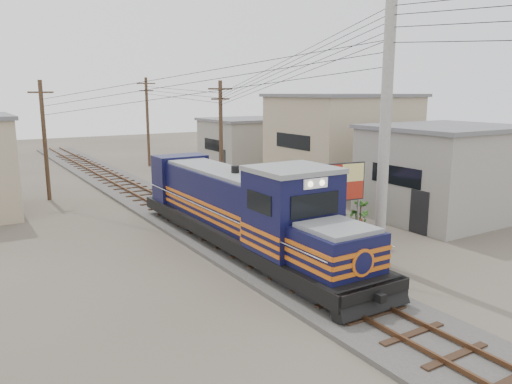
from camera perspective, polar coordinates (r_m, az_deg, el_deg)
ground at (r=17.62m, az=4.44°, el=-9.74°), size 120.00×120.00×0.00m
ballast at (r=25.97m, az=-8.63°, el=-2.68°), size 3.60×70.00×0.16m
track at (r=25.93m, az=-8.64°, el=-2.29°), size 1.15×70.00×0.12m
locomotive at (r=20.03m, az=-1.57°, el=-2.18°), size 2.75×14.98×3.71m
utility_pole_main at (r=18.42m, az=14.53°, el=6.85°), size 0.40×0.40×10.00m
wooden_pole_mid at (r=30.86m, az=-4.03°, el=6.43°), size 1.60×0.24×7.00m
wooden_pole_far at (r=43.80m, az=-12.29°, el=8.01°), size 1.60×0.24×7.50m
wooden_pole_left at (r=31.72m, az=-23.02°, el=5.69°), size 1.60×0.24×7.00m
power_lines at (r=23.79m, az=-8.04°, el=14.24°), size 9.65×19.00×3.30m
shophouse_front at (r=27.03m, az=20.75°, el=2.19°), size 7.35×6.30×4.70m
shophouse_mid at (r=33.79m, az=9.77°, el=5.76°), size 8.40×7.35×6.20m
shophouse_back at (r=41.11m, az=-1.13°, el=5.51°), size 6.30×6.30×4.20m
billboard at (r=21.16m, az=9.73°, el=0.88°), size 2.22×0.43×3.44m
market_umbrella at (r=23.32m, az=8.41°, el=1.37°), size 2.59×2.59×2.64m
vendor at (r=26.17m, az=6.44°, el=-0.76°), size 0.71×0.55×1.72m
plant_nursery at (r=23.36m, az=8.87°, el=-3.24°), size 3.28×2.09×1.12m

